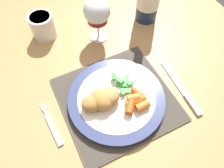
% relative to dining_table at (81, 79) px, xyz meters
% --- Properties ---
extents(ground_plane, '(6.00, 6.00, 0.00)m').
position_rel_dining_table_xyz_m(ground_plane, '(0.00, 0.00, -0.65)').
color(ground_plane, '#383333').
extents(dining_table, '(1.21, 0.91, 0.74)m').
position_rel_dining_table_xyz_m(dining_table, '(0.00, 0.00, 0.00)').
color(dining_table, '#AD7F4C').
rests_on(dining_table, ground).
extents(placemat, '(0.30, 0.29, 0.01)m').
position_rel_dining_table_xyz_m(placemat, '(0.05, -0.17, 0.10)').
color(placemat, brown).
rests_on(placemat, dining_table).
extents(dinner_plate, '(0.27, 0.27, 0.02)m').
position_rel_dining_table_xyz_m(dinner_plate, '(0.05, -0.18, 0.11)').
color(dinner_plate, white).
rests_on(dinner_plate, placemat).
extents(breaded_croquettes, '(0.11, 0.08, 0.04)m').
position_rel_dining_table_xyz_m(breaded_croquettes, '(0.01, -0.18, 0.14)').
color(breaded_croquettes, '#B77F3D').
rests_on(breaded_croquettes, dinner_plate).
extents(green_beans_pile, '(0.05, 0.08, 0.02)m').
position_rel_dining_table_xyz_m(green_beans_pile, '(0.08, -0.15, 0.13)').
color(green_beans_pile, '#4CA84C').
rests_on(green_beans_pile, dinner_plate).
extents(glazed_carrots, '(0.08, 0.07, 0.02)m').
position_rel_dining_table_xyz_m(glazed_carrots, '(0.09, -0.22, 0.13)').
color(glazed_carrots, orange).
rests_on(glazed_carrots, dinner_plate).
extents(fork, '(0.02, 0.14, 0.01)m').
position_rel_dining_table_xyz_m(fork, '(-0.14, -0.17, 0.10)').
color(fork, silver).
rests_on(fork, dining_table).
extents(table_knife, '(0.03, 0.20, 0.01)m').
position_rel_dining_table_xyz_m(table_knife, '(0.24, -0.24, 0.10)').
color(table_knife, silver).
rests_on(table_knife, dining_table).
extents(wine_glass, '(0.08, 0.08, 0.15)m').
position_rel_dining_table_xyz_m(wine_glass, '(0.11, 0.07, 0.20)').
color(wine_glass, silver).
rests_on(wine_glass, dining_table).
extents(drinking_cup, '(0.08, 0.08, 0.08)m').
position_rel_dining_table_xyz_m(drinking_cup, '(-0.05, 0.16, 0.14)').
color(drinking_cup, white).
rests_on(drinking_cup, dining_table).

